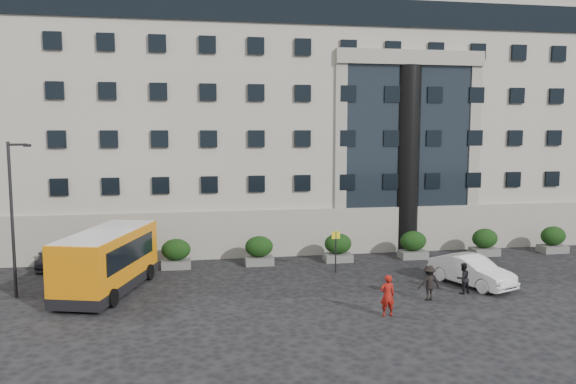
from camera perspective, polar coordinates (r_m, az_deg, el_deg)
name	(u,v)px	position (r m, az deg, el deg)	size (l,w,h in m)	color
ground	(255,302)	(28.62, -3.41, -11.13)	(120.00, 120.00, 0.00)	black
civic_building	(293,125)	(49.96, 0.46, 6.83)	(44.00, 24.00, 18.00)	#A5A192
entrance_column	(406,159)	(40.41, 11.95, 3.26)	(1.80, 1.80, 13.00)	black
hedge_a	(176,253)	(35.76, -11.30, -6.14)	(1.80, 1.26, 1.84)	#5F5F5D
hedge_b	(259,250)	(36.01, -2.96, -5.94)	(1.80, 1.26, 1.84)	#5F5F5D
hedge_c	(338,247)	(36.99, 5.10, -5.62)	(1.80, 1.26, 1.84)	#5F5F5D
hedge_d	(413,245)	(38.66, 12.59, -5.23)	(1.80, 1.26, 1.84)	#5F5F5D
hedge_e	(485,242)	(40.92, 19.35, -4.80)	(1.80, 1.26, 1.84)	#5F5F5D
hedge_f	(553,239)	(43.69, 25.33, -4.36)	(1.80, 1.26, 1.84)	#5F5F5D
street_lamp	(13,213)	(31.67, -26.15, -1.97)	(1.16, 0.18, 8.00)	#262628
bus_stop_sign	(336,244)	(33.95, 4.88, -5.32)	(0.50, 0.08, 2.52)	#262628
minibus	(107,258)	(31.44, -17.88, -6.44)	(4.83, 8.28, 3.27)	orange
parked_car_c	(56,255)	(38.61, -22.49, -5.94)	(1.94, 4.77, 1.38)	black
white_taxi	(471,271)	(32.94, 18.11, -7.61)	(1.74, 4.99, 1.65)	silver
pedestrian_a	(387,295)	(26.73, 10.06, -10.31)	(0.71, 0.47, 1.95)	maroon
pedestrian_b	(463,278)	(31.20, 17.34, -8.37)	(0.80, 0.62, 1.64)	black
pedestrian_c	(429,283)	(29.57, 14.14, -8.93)	(1.15, 0.66, 1.79)	black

